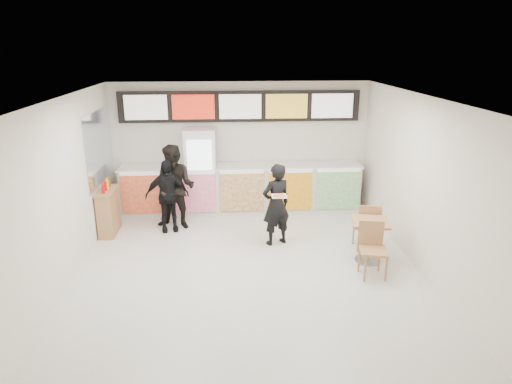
{
  "coord_description": "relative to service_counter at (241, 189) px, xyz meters",
  "views": [
    {
      "loc": [
        -0.35,
        -7.09,
        3.81
      ],
      "look_at": [
        0.21,
        1.2,
        1.1
      ],
      "focal_mm": 32.0,
      "sensor_mm": 36.0,
      "label": 1
    }
  ],
  "objects": [
    {
      "name": "service_counter",
      "position": [
        0.0,
        0.0,
        0.0
      ],
      "size": [
        5.56,
        0.77,
        1.14
      ],
      "color": "silver",
      "rests_on": "floor"
    },
    {
      "name": "wall_back",
      "position": [
        -0.0,
        0.41,
        0.93
      ],
      "size": [
        6.0,
        0.0,
        6.0
      ],
      "primitive_type": "plane",
      "rotation": [
        1.57,
        0.0,
        0.0
      ],
      "color": "silver",
      "rests_on": "floor"
    },
    {
      "name": "customer_mid",
      "position": [
        -1.6,
        -1.02,
        0.2
      ],
      "size": [
        0.97,
        0.55,
        1.55
      ],
      "primitive_type": "imported",
      "rotation": [
        0.0,
        0.0,
        0.21
      ],
      "color": "black",
      "rests_on": "floor"
    },
    {
      "name": "cafe_table",
      "position": [
        2.22,
        -2.74,
        -0.02
      ],
      "size": [
        0.74,
        1.66,
        0.94
      ],
      "rotation": [
        0.0,
        0.0,
        -0.18
      ],
      "color": "#A87B4C",
      "rests_on": "floor"
    },
    {
      "name": "wall_left",
      "position": [
        -3.0,
        -3.09,
        0.93
      ],
      "size": [
        0.0,
        7.0,
        7.0
      ],
      "primitive_type": "plane",
      "rotation": [
        1.57,
        0.0,
        1.57
      ],
      "color": "silver",
      "rests_on": "floor"
    },
    {
      "name": "mirror_panel",
      "position": [
        -2.99,
        -0.64,
        1.18
      ],
      "size": [
        0.01,
        2.0,
        1.5
      ],
      "primitive_type": "cube",
      "color": "#B2B7BF",
      "rests_on": "wall_left"
    },
    {
      "name": "wall_right",
      "position": [
        3.0,
        -3.09,
        0.93
      ],
      "size": [
        0.0,
        7.0,
        7.0
      ],
      "primitive_type": "plane",
      "rotation": [
        1.57,
        0.0,
        -1.57
      ],
      "color": "silver",
      "rests_on": "floor"
    },
    {
      "name": "ceiling",
      "position": [
        -0.0,
        -3.09,
        2.43
      ],
      "size": [
        7.0,
        7.0,
        0.0
      ],
      "primitive_type": "plane",
      "rotation": [
        3.14,
        0.0,
        0.0
      ],
      "color": "white",
      "rests_on": "wall_back"
    },
    {
      "name": "floor",
      "position": [
        -0.0,
        -3.09,
        -0.57
      ],
      "size": [
        7.0,
        7.0,
        0.0
      ],
      "primitive_type": "plane",
      "color": "beige",
      "rests_on": "ground"
    },
    {
      "name": "menu_board",
      "position": [
        0.0,
        0.32,
        1.88
      ],
      "size": [
        5.5,
        0.14,
        0.7
      ],
      "color": "black",
      "rests_on": "wall_back"
    },
    {
      "name": "customer_left",
      "position": [
        -1.44,
        -0.87,
        0.34
      ],
      "size": [
        1.04,
        0.91,
        1.82
      ],
      "primitive_type": "imported",
      "rotation": [
        0.0,
        0.0,
        -0.28
      ],
      "color": "black",
      "rests_on": "floor"
    },
    {
      "name": "drinks_fridge",
      "position": [
        -0.93,
        0.02,
        0.43
      ],
      "size": [
        0.7,
        0.67,
        2.0
      ],
      "color": "white",
      "rests_on": "floor"
    },
    {
      "name": "customer_main",
      "position": [
        0.61,
        -1.85,
        0.25
      ],
      "size": [
        0.71,
        0.6,
        1.65
      ],
      "primitive_type": "imported",
      "rotation": [
        0.0,
        0.0,
        3.56
      ],
      "color": "black",
      "rests_on": "floor"
    },
    {
      "name": "condiment_ledge",
      "position": [
        -2.82,
        -1.07,
        -0.09
      ],
      "size": [
        0.34,
        0.85,
        1.13
      ],
      "color": "#A87B4C",
      "rests_on": "floor"
    },
    {
      "name": "pizza_slice",
      "position": [
        0.61,
        -2.3,
        0.58
      ],
      "size": [
        0.36,
        0.36,
        0.02
      ],
      "color": "beige",
      "rests_on": "customer_main"
    }
  ]
}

